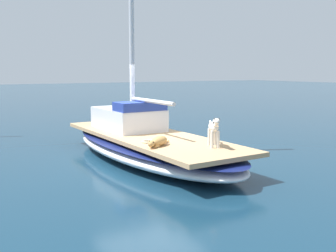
# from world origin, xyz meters

# --- Properties ---
(ground_plane) EXTENTS (120.00, 120.00, 0.00)m
(ground_plane) POSITION_xyz_m (0.00, 0.00, 0.00)
(ground_plane) COLOR #143347
(sailboat_main) EXTENTS (2.66, 7.29, 0.66)m
(sailboat_main) POSITION_xyz_m (0.00, 0.00, 0.34)
(sailboat_main) COLOR white
(sailboat_main) RESTS_ON ground
(mast_main) EXTENTS (0.14, 2.27, 7.86)m
(mast_main) POSITION_xyz_m (-0.02, 0.76, 4.21)
(mast_main) COLOR silver
(mast_main) RESTS_ON sailboat_main
(cabin_house) EXTENTS (1.45, 2.25, 0.84)m
(cabin_house) POSITION_xyz_m (-0.02, 1.12, 1.01)
(cabin_house) COLOR silver
(cabin_house) RESTS_ON sailboat_main
(dog_tan) EXTENTS (0.85, 0.58, 0.22)m
(dog_tan) POSITION_xyz_m (-0.56, -1.52, 0.77)
(dog_tan) COLOR tan
(dog_tan) RESTS_ON sailboat_main
(dog_white) EXTENTS (0.51, 0.87, 0.70)m
(dog_white) POSITION_xyz_m (0.44, -2.24, 1.08)
(dog_white) COLOR silver
(dog_white) RESTS_ON sailboat_main
(deck_winch) EXTENTS (0.16, 0.16, 0.21)m
(deck_winch) POSITION_xyz_m (0.76, -1.81, 0.76)
(deck_winch) COLOR #B7B7BC
(deck_winch) RESTS_ON sailboat_main
(coiled_rope) EXTENTS (0.32, 0.32, 0.04)m
(coiled_rope) POSITION_xyz_m (-0.54, -1.01, 0.68)
(coiled_rope) COLOR beige
(coiled_rope) RESTS_ON sailboat_main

